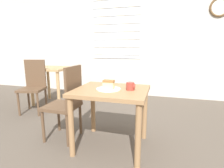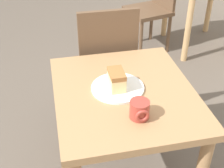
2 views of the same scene
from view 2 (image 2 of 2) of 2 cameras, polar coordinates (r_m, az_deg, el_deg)
The scene contains 6 objects.
dining_table_near at distance 1.65m, azimuth 2.20°, elevation -4.70°, with size 0.81×0.70×0.70m.
chair_near_window at distance 2.17m, azimuth -1.17°, elevation 3.44°, with size 0.40×0.40×0.94m.
chair_far_corner at distance 3.32m, azimuth 7.75°, elevation 14.48°, with size 0.48×0.48×0.94m.
plate at distance 1.59m, azimuth 1.04°, elevation -0.68°, with size 0.27×0.27×0.01m.
cake_slice at distance 1.55m, azimuth 0.86°, elevation 0.78°, with size 0.12×0.07×0.10m.
coffee_mug at distance 1.39m, azimuth 5.09°, elevation -4.75°, with size 0.10×0.09×0.09m.
Camera 2 is at (1.26, 0.25, 1.62)m, focal length 50.00 mm.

